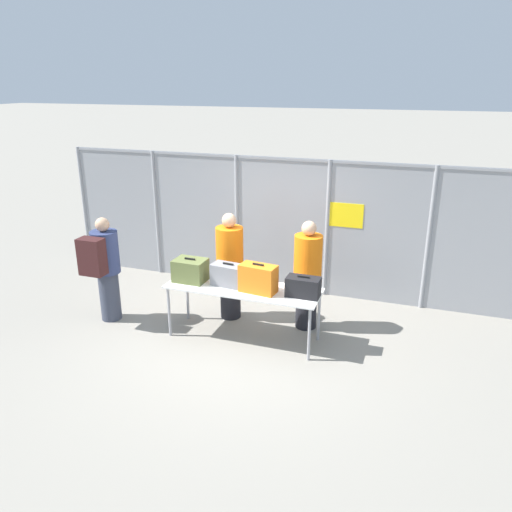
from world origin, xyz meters
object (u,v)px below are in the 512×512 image
at_px(suitcase_grey, 228,275).
at_px(utility_trailer, 339,239).
at_px(security_worker_near, 230,265).
at_px(suitcase_orange, 258,279).
at_px(traveler_hooded, 104,266).
at_px(suitcase_olive, 190,270).
at_px(inspection_table, 243,291).
at_px(suitcase_black, 303,287).
at_px(security_worker_far, 307,274).

bearing_deg(suitcase_grey, utility_trailer, 77.16).
bearing_deg(security_worker_near, suitcase_orange, 151.74).
height_order(traveler_hooded, security_worker_near, security_worker_near).
height_order(suitcase_olive, suitcase_orange, suitcase_orange).
relative_size(inspection_table, suitcase_olive, 4.74).
height_order(inspection_table, utility_trailer, inspection_table).
xyz_separation_m(inspection_table, traveler_hooded, (-2.16, -0.16, 0.17)).
bearing_deg(utility_trailer, suitcase_black, -87.14).
bearing_deg(suitcase_olive, security_worker_far, 22.24).
bearing_deg(suitcase_orange, suitcase_grey, 170.37).
relative_size(inspection_table, traveler_hooded, 1.34).
xyz_separation_m(suitcase_orange, security_worker_near, (-0.68, 0.64, -0.11)).
relative_size(traveler_hooded, security_worker_far, 0.99).
distance_m(security_worker_near, security_worker_far, 1.20).
distance_m(traveler_hooded, security_worker_near, 1.88).
height_order(suitcase_grey, security_worker_near, security_worker_near).
bearing_deg(suitcase_black, security_worker_far, 98.40).
distance_m(suitcase_orange, suitcase_black, 0.62).
bearing_deg(utility_trailer, inspection_table, -99.65).
distance_m(suitcase_orange, security_worker_near, 0.94).
relative_size(suitcase_orange, traveler_hooded, 0.32).
xyz_separation_m(suitcase_grey, utility_trailer, (0.89, 3.90, -0.55)).
xyz_separation_m(suitcase_black, security_worker_far, (-0.09, 0.64, -0.07)).
bearing_deg(inspection_table, suitcase_grey, 176.81).
height_order(suitcase_olive, security_worker_far, security_worker_far).
bearing_deg(suitcase_black, suitcase_olive, -179.93).
relative_size(traveler_hooded, utility_trailer, 0.36).
xyz_separation_m(suitcase_black, security_worker_near, (-1.29, 0.58, -0.05)).
distance_m(suitcase_grey, utility_trailer, 4.03).
distance_m(suitcase_olive, suitcase_orange, 1.05).
bearing_deg(security_worker_near, suitcase_black, 170.92).
relative_size(suitcase_olive, suitcase_orange, 0.87).
bearing_deg(traveler_hooded, suitcase_grey, 6.33).
relative_size(suitcase_black, utility_trailer, 0.10).
bearing_deg(suitcase_orange, traveler_hooded, -177.83).
distance_m(suitcase_grey, suitcase_orange, 0.48).
distance_m(suitcase_olive, utility_trailer, 4.22).
bearing_deg(suitcase_grey, security_worker_near, 110.18).
height_order(security_worker_near, security_worker_far, security_worker_near).
xyz_separation_m(traveler_hooded, security_worker_near, (1.73, 0.73, -0.03)).
xyz_separation_m(inspection_table, suitcase_black, (0.86, -0.01, 0.19)).
distance_m(suitcase_olive, traveler_hooded, 1.37).
bearing_deg(utility_trailer, suitcase_olive, -110.52).
relative_size(inspection_table, security_worker_far, 1.32).
xyz_separation_m(suitcase_grey, security_worker_near, (-0.21, 0.56, -0.07)).
relative_size(suitcase_grey, security_worker_near, 0.30).
relative_size(suitcase_orange, utility_trailer, 0.12).
bearing_deg(utility_trailer, security_worker_far, -88.23).
relative_size(inspection_table, security_worker_near, 1.30).
bearing_deg(utility_trailer, security_worker_near, -108.19).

